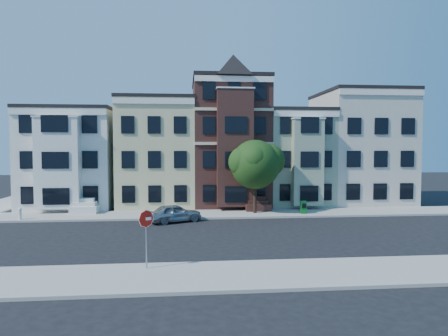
{
  "coord_description": "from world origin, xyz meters",
  "views": [
    {
      "loc": [
        -4.23,
        -25.04,
        5.68
      ],
      "look_at": [
        -1.58,
        3.01,
        4.2
      ],
      "focal_mm": 32.0,
      "sensor_mm": 36.0,
      "label": 1
    }
  ],
  "objects": [
    {
      "name": "parked_car",
      "position": [
        -5.14,
        5.13,
        0.69
      ],
      "size": [
        4.37,
        3.15,
        1.38
      ],
      "primitive_type": "imported",
      "rotation": [
        0.0,
        0.0,
        1.99
      ],
      "color": "#A5A7AE",
      "rests_on": "ground"
    },
    {
      "name": "ground",
      "position": [
        0.0,
        0.0,
        0.0
      ],
      "size": [
        120.0,
        120.0,
        0.0
      ],
      "primitive_type": "plane",
      "color": "black"
    },
    {
      "name": "house_white",
      "position": [
        -15.0,
        14.5,
        4.5
      ],
      "size": [
        8.0,
        9.0,
        9.0
      ],
      "primitive_type": "cube",
      "color": "white",
      "rests_on": "ground"
    },
    {
      "name": "house_green",
      "position": [
        6.5,
        14.5,
        4.5
      ],
      "size": [
        6.0,
        9.0,
        9.0
      ],
      "primitive_type": "cube",
      "color": "gray",
      "rests_on": "ground"
    },
    {
      "name": "newspaper_box",
      "position": [
        5.44,
        7.16,
        0.67
      ],
      "size": [
        0.47,
        0.42,
        1.05
      ],
      "primitive_type": "cube",
      "rotation": [
        0.0,
        0.0,
        -0.0
      ],
      "color": "#0E5B1F",
      "rests_on": "far_sidewalk"
    },
    {
      "name": "house_brown",
      "position": [
        0.0,
        14.5,
        6.0
      ],
      "size": [
        7.0,
        9.0,
        12.0
      ],
      "primitive_type": "cube",
      "color": "#3A1D19",
      "rests_on": "ground"
    },
    {
      "name": "far_sidewalk",
      "position": [
        0.0,
        8.0,
        0.07
      ],
      "size": [
        60.0,
        4.0,
        0.15
      ],
      "primitive_type": "cube",
      "color": "#9E9B93",
      "rests_on": "ground"
    },
    {
      "name": "stop_sign",
      "position": [
        -6.07,
        -6.85,
        1.67
      ],
      "size": [
        0.83,
        0.39,
        3.04
      ],
      "primitive_type": null,
      "rotation": [
        0.0,
        0.0,
        0.35
      ],
      "color": "#AE1008",
      "rests_on": "near_sidewalk"
    },
    {
      "name": "fire_hydrant",
      "position": [
        -16.9,
        6.49,
        0.51
      ],
      "size": [
        0.25,
        0.25,
        0.71
      ],
      "primitive_type": "cylinder",
      "rotation": [
        0.0,
        0.0,
        -0.01
      ],
      "color": "silver",
      "rests_on": "far_sidewalk"
    },
    {
      "name": "street_tree",
      "position": [
        1.49,
        7.91,
        3.94
      ],
      "size": [
        7.77,
        7.77,
        7.59
      ],
      "primitive_type": null,
      "rotation": [
        0.0,
        0.0,
        0.22
      ],
      "color": "#244818",
      "rests_on": "far_sidewalk"
    },
    {
      "name": "house_cream",
      "position": [
        13.5,
        14.5,
        5.5
      ],
      "size": [
        8.0,
        9.0,
        11.0
      ],
      "primitive_type": "cube",
      "color": "beige",
      "rests_on": "ground"
    },
    {
      "name": "near_sidewalk",
      "position": [
        0.0,
        -8.0,
        0.07
      ],
      "size": [
        60.0,
        4.0,
        0.15
      ],
      "primitive_type": "cube",
      "color": "#9E9B93",
      "rests_on": "ground"
    },
    {
      "name": "house_yellow",
      "position": [
        -7.0,
        14.5,
        5.0
      ],
      "size": [
        7.0,
        9.0,
        10.0
      ],
      "primitive_type": "cube",
      "color": "beige",
      "rests_on": "ground"
    }
  ]
}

